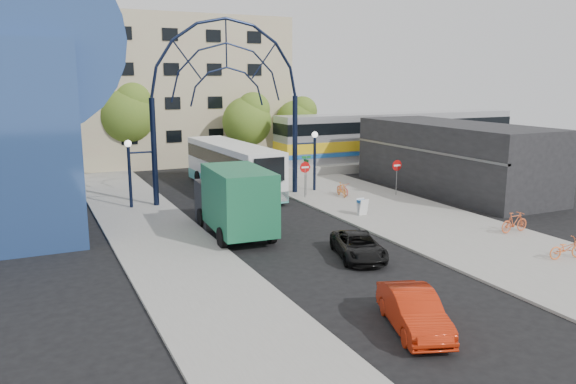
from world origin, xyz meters
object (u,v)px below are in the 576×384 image
tree_north_c (298,119)px  tree_north_a (248,119)px  street_name_sign (306,167)px  green_truck (233,201)px  black_suv (358,246)px  bike_near_b (342,190)px  stop_sign (305,171)px  sandwich_board (362,205)px  train_car (400,135)px  gateway_arch (227,73)px  bike_near_a (343,189)px  city_bus (232,167)px  red_sedan (414,311)px  tree_north_b (128,112)px  bike_far_a (567,248)px  bike_far_b (514,222)px  do_not_enter_sign (397,169)px

tree_north_c → tree_north_a: bearing=-161.6°
street_name_sign → green_truck: bearing=-138.6°
black_suv → bike_near_b: 13.37m
stop_sign → sandwich_board: (0.80, -6.02, -1.25)m
train_car → tree_north_a: size_ratio=3.59×
gateway_arch → bike_near_a: gateway_arch is taller
gateway_arch → street_name_sign: bearing=-15.1°
tree_north_a → city_bus: tree_north_a is taller
sandwich_board → city_bus: city_bus is taller
gateway_arch → bike_near_b: (7.28, -2.77, -7.96)m
tree_north_a → bike_near_a: (1.50, -14.26, -4.06)m
sandwich_board → bike_near_b: 5.51m
red_sedan → tree_north_b: bearing=112.5°
bike_far_a → tree_north_b: bearing=29.2°
red_sedan → bike_far_a: bearing=33.3°
tree_north_b → bike_near_a: size_ratio=4.89×
green_truck → bike_far_b: 15.01m
train_car → bike_far_a: size_ratio=13.67×
tree_north_a → red_sedan: (-7.44, -33.85, -3.93)m
do_not_enter_sign → stop_sign: bearing=162.1°
stop_sign → bike_near_a: stop_sign is taller
train_car → tree_north_b: size_ratio=3.14×
city_bus → street_name_sign: bearing=-48.3°
gateway_arch → street_name_sign: 8.38m
train_car → green_truck: 27.99m
bike_far_a → bike_far_b: (1.36, 4.29, 0.07)m
sandwich_board → red_sedan: (-6.92, -13.90, -0.06)m
tree_north_a → green_truck: tree_north_a is taller
stop_sign → street_name_sign: street_name_sign is taller
do_not_enter_sign → black_suv: (-9.86, -10.65, -1.39)m
city_bus → green_truck: (-3.93, -11.12, 0.01)m
tree_north_c → bike_near_a: tree_north_c is taller
tree_north_b → bike_far_a: bearing=-69.1°
red_sedan → bike_near_a: (8.94, 19.59, -0.13)m
train_car → green_truck: train_car is taller
green_truck → bike_near_a: 12.01m
sandwich_board → tree_north_a: bearing=88.5°
do_not_enter_sign → street_name_sign: street_name_sign is taller
city_bus → green_truck: green_truck is taller
tree_north_c → red_sedan: 38.46m
green_truck → red_sedan: 13.68m
train_car → tree_north_c: tree_north_c is taller
do_not_enter_sign → sandwich_board: bearing=-143.3°
tree_north_a → tree_north_c: size_ratio=1.08×
street_name_sign → bike_near_b: street_name_sign is taller
gateway_arch → green_truck: bearing=-107.8°
stop_sign → black_suv: size_ratio=0.60×
bike_near_b → bike_far_b: 12.53m
do_not_enter_sign → tree_north_b: (-14.88, 19.93, 3.29)m
train_car → bike_far_a: (-10.54, -27.09, -2.30)m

